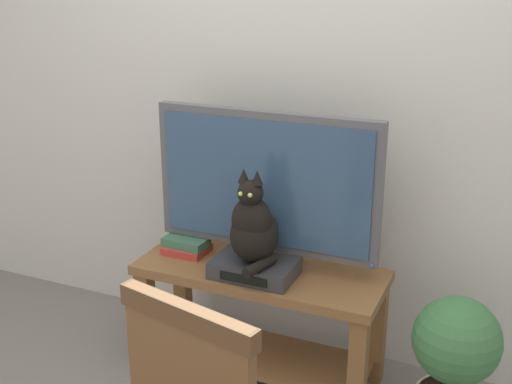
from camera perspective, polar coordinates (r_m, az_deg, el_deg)
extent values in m
cube|color=beige|center=(3.04, 4.06, 11.11)|extent=(7.00, 0.12, 2.80)
cube|color=brown|center=(2.94, 0.39, -7.04)|extent=(1.11, 0.44, 0.04)
cube|color=brown|center=(3.15, -9.51, -11.04)|extent=(0.07, 0.07, 0.51)
cube|color=brown|center=(2.80, 8.85, -15.28)|extent=(0.07, 0.07, 0.51)
cube|color=brown|center=(3.40, -6.40, -8.47)|extent=(0.07, 0.07, 0.51)
cube|color=brown|center=(3.08, 10.54, -11.90)|extent=(0.07, 0.07, 0.51)
cube|color=brown|center=(3.15, 0.38, -13.99)|extent=(1.01, 0.36, 0.02)
cube|color=#4C4C51|center=(2.97, 0.85, -5.94)|extent=(0.29, 0.20, 0.03)
cube|color=#4C4C51|center=(2.95, 0.85, -5.26)|extent=(0.06, 0.04, 0.05)
cube|color=#4C4C51|center=(2.83, 0.88, 0.91)|extent=(1.02, 0.05, 0.62)
cube|color=navy|center=(2.81, 0.65, 0.74)|extent=(0.95, 0.01, 0.55)
sphere|color=#2672F2|center=(2.77, 10.09, -6.35)|extent=(0.01, 0.01, 0.01)
cube|color=#2D2D30|center=(2.84, -0.13, -6.65)|extent=(0.36, 0.23, 0.07)
cube|color=black|center=(2.75, -1.13, -7.63)|extent=(0.21, 0.01, 0.04)
ellipsoid|color=black|center=(2.78, -0.13, -3.76)|extent=(0.20, 0.23, 0.24)
ellipsoid|color=black|center=(2.73, -0.38, -2.54)|extent=(0.17, 0.15, 0.21)
sphere|color=black|center=(2.67, -0.49, -0.07)|extent=(0.11, 0.11, 0.11)
cone|color=black|center=(2.66, -1.08, 1.45)|extent=(0.05, 0.05, 0.06)
cone|color=black|center=(2.64, 0.10, 1.29)|extent=(0.05, 0.05, 0.06)
sphere|color=#B2C64C|center=(2.63, -1.36, -0.17)|extent=(0.02, 0.02, 0.02)
sphere|color=#B2C64C|center=(2.62, -0.50, -0.30)|extent=(0.02, 0.02, 0.02)
cylinder|color=black|center=(2.73, 0.35, -6.44)|extent=(0.09, 0.19, 0.04)
cube|color=#4D331C|center=(1.71, -6.09, -10.68)|extent=(0.45, 0.14, 0.06)
cube|color=#B2332D|center=(3.09, -6.04, -4.95)|extent=(0.19, 0.16, 0.03)
cube|color=#38664C|center=(3.07, -6.13, -4.34)|extent=(0.21, 0.13, 0.04)
cylinder|color=#4C3823|center=(2.84, 16.71, -15.61)|extent=(0.04, 0.04, 0.11)
sphere|color=#386B3D|center=(2.74, 17.11, -12.25)|extent=(0.35, 0.35, 0.35)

